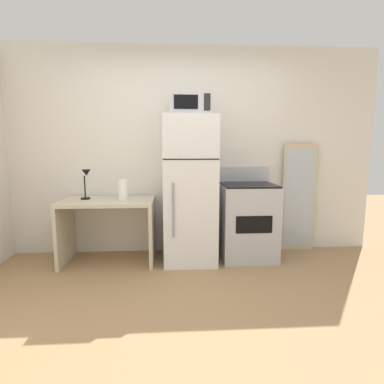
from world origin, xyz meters
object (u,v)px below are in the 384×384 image
Objects in this scene: oven_range at (248,221)px; refrigerator at (190,190)px; microwave at (190,104)px; paper_towel_roll at (123,190)px; desk at (109,219)px; leaning_mirror at (299,198)px; desk_lamp at (86,179)px.

refrigerator is at bearing -177.75° from oven_range.
oven_range is at bearing 3.95° from microwave.
desk is at bearing 172.42° from paper_towel_roll.
desk is at bearing -173.42° from leaning_mirror.
paper_towel_roll is at bearing -7.58° from desk.
leaning_mirror is at bearing 11.06° from refrigerator.
desk_lamp is at bearing -174.86° from leaning_mirror.
paper_towel_roll is at bearing -178.51° from refrigerator.
microwave is (0.00, -0.02, 0.99)m from refrigerator.
desk is 1.64m from microwave.
refrigerator is at bearing -0.30° from desk.
desk is 1.02m from refrigerator.
microwave is 0.42× the size of oven_range.
desk is 3.02× the size of desk_lamp.
paper_towel_roll is 0.52× the size of microwave.
refrigerator reaches higher than leaning_mirror.
oven_range is (1.68, 0.02, -0.05)m from desk.
oven_range is 0.81m from leaning_mirror.
microwave is 1.87m from leaning_mirror.
desk_lamp is 0.46m from paper_towel_roll.
microwave is (1.21, -0.06, 0.85)m from desk_lamp.
desk_lamp reaches higher than paper_towel_roll.
desk_lamp is at bearing 177.94° from refrigerator.
desk is 2.32× the size of microwave.
leaning_mirror is at bearing 6.58° from desk.
microwave is at bearing -176.05° from oven_range.
refrigerator is at bearing 90.31° from microwave.
leaning_mirror reaches higher than oven_range.
oven_range is 0.79× the size of leaning_mirror.
microwave reaches higher than oven_range.
desk_lamp is 0.32× the size of oven_range.
paper_towel_roll is 2.25m from leaning_mirror.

